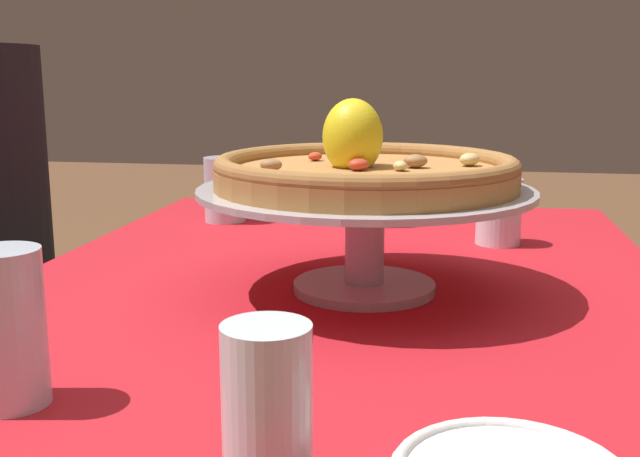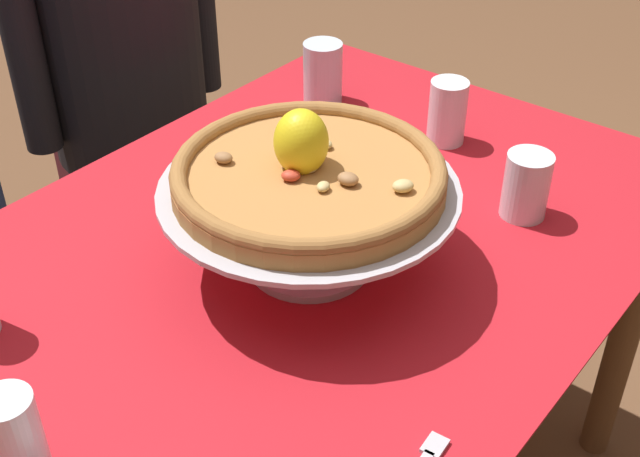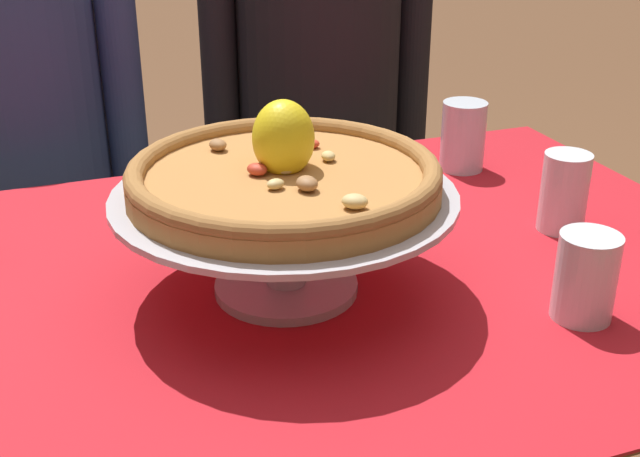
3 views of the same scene
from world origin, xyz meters
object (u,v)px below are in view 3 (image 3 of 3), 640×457
Objects in this scene: water_glass_front_right at (585,282)px; diner_left at (32,197)px; pizza at (284,174)px; diner_right at (318,135)px; water_glass_side_right at (563,196)px; water_glass_back_right at (463,140)px; pizza_stand at (285,220)px.

diner_left reaches higher than water_glass_front_right.
pizza is 0.94m from diner_right.
diner_left is at bearing 110.82° from pizza.
water_glass_side_right is 0.10× the size of diner_left.
water_glass_back_right is at bearing 77.29° from water_glass_front_right.
pizza is 0.38m from water_glass_front_right.
pizza_stand is 3.51× the size of water_glass_back_right.
water_glass_front_right is 0.09× the size of diner_right.
diner_right is at bearing 67.45° from pizza.
diner_left is (-0.73, 0.47, -0.19)m from water_glass_back_right.
pizza_stand is 0.06m from pizza.
water_glass_back_right is at bearing -81.03° from diner_right.
diner_left is at bearing 146.94° from water_glass_back_right.
diner_left is 0.65m from diner_right.
pizza reaches higher than pizza_stand.
diner_left reaches higher than pizza_stand.
diner_right is at bearing 98.97° from water_glass_back_right.
pizza is (0.00, 0.00, 0.06)m from pizza_stand.
water_glass_front_right is 0.09× the size of diner_left.
pizza is 3.51× the size of water_glass_front_right.
diner_right is at bearing 96.87° from water_glass_side_right.
water_glass_back_right is (0.43, 0.32, -0.11)m from pizza.
diner_right reaches higher than water_glass_back_right.
water_glass_side_right is 0.28m from water_glass_back_right.
water_glass_side_right is 1.09× the size of water_glass_front_right.
water_glass_back_right is at bearing 36.29° from pizza.
pizza_stand is at bearing 149.62° from water_glass_front_right.
water_glass_side_right is (0.44, 0.04, -0.05)m from pizza_stand.
water_glass_back_right is at bearing -33.06° from diner_left.
water_glass_side_right is 0.98× the size of water_glass_back_right.
diner_right reaches higher than water_glass_side_right.
diner_right reaches higher than pizza.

